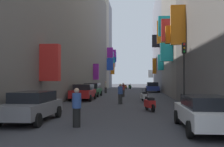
# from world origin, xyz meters

# --- Properties ---
(ground_plane) EXTENTS (140.00, 140.00, 0.00)m
(ground_plane) POSITION_xyz_m (0.00, 30.00, 0.00)
(ground_plane) COLOR #38383D
(building_left_near) EXTENTS (7.26, 48.63, 17.13)m
(building_left_near) POSITION_xyz_m (-8.00, 24.31, 8.56)
(building_left_near) COLOR slate
(building_left_near) RESTS_ON ground
(building_left_mid_a) EXTENTS (7.33, 4.59, 19.44)m
(building_left_mid_a) POSITION_xyz_m (-7.98, 50.92, 9.70)
(building_left_mid_a) COLOR #9E9384
(building_left_mid_a) RESTS_ON ground
(building_left_mid_b) EXTENTS (7.19, 6.78, 19.42)m
(building_left_mid_b) POSITION_xyz_m (-7.97, 56.62, 9.68)
(building_left_mid_b) COLOR gray
(building_left_mid_b) RESTS_ON ground
(building_right_mid_a) EXTENTS (7.28, 3.45, 18.49)m
(building_right_mid_a) POSITION_xyz_m (7.97, 22.53, 9.22)
(building_right_mid_a) COLOR gray
(building_right_mid_a) RESTS_ON ground
(building_right_mid_b) EXTENTS (7.34, 11.73, 21.91)m
(building_right_mid_b) POSITION_xyz_m (7.99, 30.11, 10.95)
(building_right_mid_b) COLOR gray
(building_right_mid_b) RESTS_ON ground
(building_right_mid_c) EXTENTS (7.26, 24.02, 18.59)m
(building_right_mid_c) POSITION_xyz_m (8.00, 47.99, 9.29)
(building_right_mid_c) COLOR gray
(building_right_mid_c) RESTS_ON ground
(parked_car_grey) EXTENTS (1.91, 4.27, 1.41)m
(parked_car_grey) POSITION_xyz_m (-3.60, 7.60, 0.75)
(parked_car_grey) COLOR slate
(parked_car_grey) RESTS_ON ground
(parked_car_red) EXTENTS (2.02, 4.10, 1.50)m
(parked_car_red) POSITION_xyz_m (-3.75, 20.01, 0.79)
(parked_car_red) COLOR #B21E1E
(parked_car_red) RESTS_ON ground
(parked_car_white) EXTENTS (1.88, 4.49, 1.36)m
(parked_car_white) POSITION_xyz_m (3.99, 6.13, 0.73)
(parked_car_white) COLOR white
(parked_car_white) RESTS_ON ground
(parked_car_green) EXTENTS (1.94, 4.02, 1.51)m
(parked_car_green) POSITION_xyz_m (-3.87, 25.46, 0.79)
(parked_car_green) COLOR #236638
(parked_car_green) RESTS_ON ground
(parked_car_blue) EXTENTS (2.02, 4.34, 1.52)m
(parked_car_blue) POSITION_xyz_m (3.59, 35.86, 0.79)
(parked_car_blue) COLOR navy
(parked_car_blue) RESTS_ON ground
(scooter_red) EXTENTS (0.70, 1.72, 1.13)m
(scooter_red) POSITION_xyz_m (2.13, 12.21, 0.46)
(scooter_red) COLOR red
(scooter_red) RESTS_ON ground
(scooter_green) EXTENTS (0.67, 1.86, 1.13)m
(scooter_green) POSITION_xyz_m (-0.23, 48.34, 0.46)
(scooter_green) COLOR #287F3D
(scooter_green) RESTS_ON ground
(scooter_orange) EXTENTS (0.84, 1.84, 1.13)m
(scooter_orange) POSITION_xyz_m (-1.17, 47.36, 0.46)
(scooter_orange) COLOR orange
(scooter_orange) RESTS_ON ground
(scooter_white) EXTENTS (0.67, 1.78, 1.13)m
(scooter_white) POSITION_xyz_m (1.95, 19.37, 0.46)
(scooter_white) COLOR silver
(scooter_white) RESTS_ON ground
(pedestrian_crossing) EXTENTS (0.53, 0.53, 1.63)m
(pedestrian_crossing) POSITION_xyz_m (-1.16, 6.37, 0.81)
(pedestrian_crossing) COLOR black
(pedestrian_crossing) RESTS_ON ground
(pedestrian_near_left) EXTENTS (0.54, 0.54, 1.68)m
(pedestrian_near_left) POSITION_xyz_m (-3.14, 32.42, 0.84)
(pedestrian_near_left) COLOR #2A2A2A
(pedestrian_near_left) RESTS_ON ground
(pedestrian_near_right) EXTENTS (0.50, 0.50, 1.63)m
(pedestrian_near_right) POSITION_xyz_m (-0.02, 16.65, 0.81)
(pedestrian_near_right) COLOR #2C2C2C
(pedestrian_near_right) RESTS_ON ground
(pedestrian_mid_street) EXTENTS (0.43, 0.43, 1.57)m
(pedestrian_mid_street) POSITION_xyz_m (-0.25, 25.02, 0.78)
(pedestrian_mid_street) COLOR #2D2D2D
(pedestrian_mid_street) RESTS_ON ground
(traffic_light_near_corner) EXTENTS (0.26, 0.34, 4.53)m
(traffic_light_near_corner) POSITION_xyz_m (4.58, 14.21, 3.07)
(traffic_light_near_corner) COLOR #2D2D2D
(traffic_light_near_corner) RESTS_ON ground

